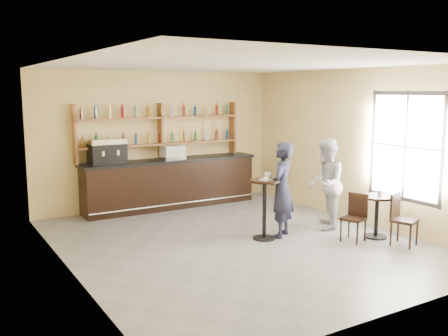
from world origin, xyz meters
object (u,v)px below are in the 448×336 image
man_main (282,190)px  chair_west (353,218)px  espresso_machine (107,151)px  pastry_case (173,152)px  cafe_table (376,217)px  chair_south (405,220)px  pedestal_table (264,210)px  patron_second (326,184)px  bar_counter (171,183)px

man_main → chair_west: bearing=100.1°
espresso_machine → pastry_case: size_ratio=1.48×
man_main → cafe_table: man_main is taller
cafe_table → chair_south: (0.05, -0.60, 0.06)m
pedestal_table → man_main: size_ratio=0.62×
patron_second → chair_south: bearing=57.9°
bar_counter → man_main: 3.39m
man_main → chair_west: man_main is taller
cafe_table → pedestal_table: bearing=151.7°
chair_west → chair_south: (0.60, -0.65, 0.03)m
chair_south → cafe_table: bearing=75.4°
bar_counter → pastry_case: bearing=0.0°
pastry_case → cafe_table: bearing=-56.9°
pastry_case → chair_south: pastry_case is taller
chair_south → pastry_case: bearing=95.4°
bar_counter → pedestal_table: size_ratio=3.79×
man_main → cafe_table: bearing=111.2°
cafe_table → chair_west: 0.55m
chair_west → patron_second: bearing=152.0°
pedestal_table → chair_west: (1.32, -0.95, -0.12)m
espresso_machine → cafe_table: espresso_machine is taller
man_main → chair_west: (0.96, -0.92, -0.46)m
espresso_machine → chair_south: size_ratio=0.83×
espresso_machine → patron_second: bearing=-43.6°
pastry_case → chair_west: 4.61m
cafe_table → chair_west: size_ratio=0.92×
pedestal_table → pastry_case: bearing=95.8°
pedestal_table → cafe_table: size_ratio=1.40×
chair_south → chair_west: bearing=113.3°
espresso_machine → pedestal_table: espresso_machine is taller
cafe_table → pastry_case: bearing=117.3°
pastry_case → man_main: 3.39m
man_main → patron_second: bearing=144.8°
chair_south → patron_second: bearing=86.3°
espresso_machine → chair_west: bearing=-52.0°
bar_counter → pedestal_table: bar_counter is taller
bar_counter → chair_west: (1.71, -4.21, -0.14)m
pedestal_table → patron_second: size_ratio=0.62×
pastry_case → chair_south: (2.25, -4.86, -0.84)m
espresso_machine → chair_west: 5.40m
pedestal_table → man_main: (0.36, -0.04, 0.34)m
cafe_table → patron_second: size_ratio=0.44×
cafe_table → chair_south: 0.61m
pedestal_table → chair_south: 2.50m
bar_counter → cafe_table: bar_counter is taller
pastry_case → bar_counter: bearing=-174.2°
bar_counter → chair_south: bar_counter is taller
man_main → cafe_table: (1.51, -0.97, -0.50)m
bar_counter → patron_second: bearing=-60.4°
pastry_case → chair_west: (1.65, -4.21, -0.87)m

